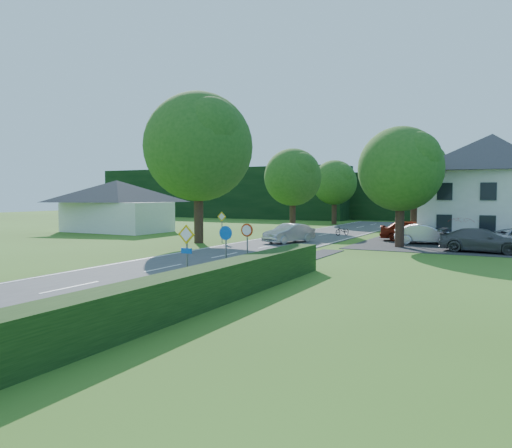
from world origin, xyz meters
The scene contains 28 objects.
road centered at (0.00, 20.00, 0.02)m, with size 7.00×80.00×0.04m, color #393A3C.
footpath centered at (4.95, 2.00, 0.02)m, with size 1.50×44.00×0.04m, color #252528.
parking_pad centered at (12.00, 33.00, 0.02)m, with size 14.00×16.00×0.04m, color #252528.
line_edge_left centered at (-3.25, 20.00, 0.04)m, with size 0.12×80.00×0.01m, color white.
line_edge_right centered at (3.25, 20.00, 0.04)m, with size 0.12×80.00×0.01m, color white.
line_centre centered at (0.00, 20.00, 0.04)m, with size 0.12×80.00×0.01m, color white, non-canonical shape.
hedge_right centered at (6.50, 0.00, 0.65)m, with size 1.20×30.00×1.30m, color black.
tree_main centered at (-6.00, 24.00, 5.82)m, with size 9.40×9.40×11.64m, color #235018, non-canonical shape.
tree_left_far centered at (-5.00, 40.00, 4.29)m, with size 7.00×7.00×8.58m, color #235018, non-canonical shape.
tree_right_far centered at (7.00, 42.00, 4.54)m, with size 7.40×7.40×9.09m, color #235018, non-canonical shape.
tree_left_back centered at (-4.50, 52.00, 4.04)m, with size 6.60×6.60×8.07m, color #235018, non-canonical shape.
tree_right_back centered at (6.00, 50.00, 3.78)m, with size 6.20×6.20×7.56m, color #235018, non-canonical shape.
tree_right_mid centered at (8.50, 28.00, 4.29)m, with size 7.00×7.00×8.58m, color #235018, non-canonical shape.
treeline_left centered at (-28.00, 62.00, 4.00)m, with size 44.00×6.00×8.00m, color black.
treeline_right centered at (8.00, 66.00, 3.50)m, with size 30.00×5.00×7.00m, color black.
bungalow_left centered at (-20.00, 30.00, 2.71)m, with size 11.00×6.50×5.20m.
house_white centered at (14.00, 36.00, 4.41)m, with size 10.60×8.40×8.60m.
streetlight centered at (8.06, 30.00, 4.46)m, with size 2.03×0.18×8.00m.
sign_priority_right centered at (4.30, 7.98, 1.80)m, with size 0.78×0.09×2.59m.
sign_roundabout centered at (4.30, 10.98, 1.67)m, with size 0.64×0.08×2.37m.
sign_speed_limit centered at (4.30, 12.97, 1.77)m, with size 0.64×0.11×2.37m.
sign_priority_left centered at (-4.50, 24.98, 1.72)m, with size 0.78×0.09×2.44m.
moving_car centered at (0.30, 27.08, 0.77)m, with size 1.55×4.45×1.47m, color #B7B8BC.
motorcycle centered at (1.80, 35.73, 0.49)m, with size 0.60×1.72×0.90m, color black.
parked_car_red centered at (8.44, 33.00, 0.89)m, with size 2.00×4.97×1.69m, color maroon.
parked_car_silver_a centered at (9.76, 31.00, 0.78)m, with size 1.56×4.47×1.47m, color silver.
parked_car_grey centered at (13.93, 27.08, 0.80)m, with size 2.14×5.26×1.53m, color #49494E.
parasol centered at (12.32, 32.10, 1.10)m, with size 2.31×2.36×2.12m, color red.
Camera 1 is at (15.84, -8.15, 3.78)m, focal length 35.00 mm.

